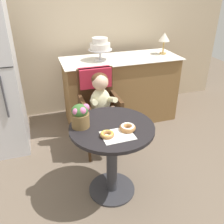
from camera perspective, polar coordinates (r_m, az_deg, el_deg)
The scene contains 12 objects.
ground_plane at distance 2.51m, azimuth -0.03°, elevation -17.46°, with size 8.00×8.00×0.00m, color #6B5B4C.
back_wall at distance 3.59m, azimuth -9.83°, elevation 20.67°, with size 4.80×0.10×2.70m, color #C1AD8E.
cafe_table at distance 2.18m, azimuth -0.03°, elevation -8.06°, with size 0.72×0.72×0.72m.
wicker_chair at distance 2.76m, azimuth -3.36°, elevation 3.39°, with size 0.42×0.45×0.95m.
seated_child at distance 2.61m, azimuth -2.49°, elevation 2.79°, with size 0.27×0.32×0.73m.
paper_napkin at distance 1.94m, azimuth 1.20°, elevation -5.45°, with size 0.25×0.20×0.00m, color white.
donut_front at distance 1.92m, azimuth -1.13°, elevation -5.17°, with size 0.11×0.11×0.03m.
donut_mid at distance 2.00m, azimuth 3.63°, elevation -3.60°, with size 0.13×0.13×0.05m.
flower_vase at distance 2.02m, azimuth -7.38°, elevation -0.69°, with size 0.16×0.15×0.20m.
display_counter at distance 3.44m, azimuth 2.00°, elevation 5.19°, with size 1.56×0.62×0.90m.
tiered_cake_stand at distance 3.16m, azimuth -2.79°, elevation 15.14°, with size 0.30×0.30×0.28m.
table_lamp at distance 3.51m, azimuth 12.00°, elevation 16.44°, with size 0.15×0.15×0.28m.
Camera 1 is at (-0.54, -1.67, 1.79)m, focal length 39.51 mm.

